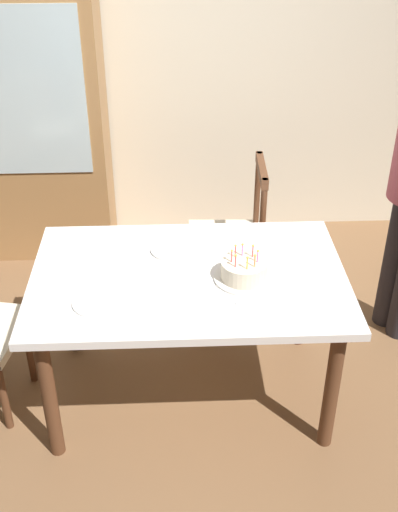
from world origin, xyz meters
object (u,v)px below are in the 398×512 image
object	(u,v)px
plate_far_side	(172,249)
china_cabinet	(21,120)
birthday_cake	(244,271)
plate_near_celebrant	(97,302)
chair_spindle_back	(230,240)
dining_table	(189,290)

from	to	relation	value
plate_far_side	china_cabinet	world-z (taller)	china_cabinet
birthday_cake	plate_near_celebrant	world-z (taller)	birthday_cake
birthday_cake	china_cabinet	xyz separation A→B (m)	(-1.31, 1.61, 0.15)
chair_spindle_back	china_cabinet	distance (m)	1.61
birthday_cake	plate_far_side	xyz separation A→B (m)	(-0.33, 0.27, -0.04)
dining_table	plate_far_side	size ratio (longest dim) A/B	6.80
plate_near_celebrant	chair_spindle_back	xyz separation A→B (m)	(0.68, 1.01, -0.30)
dining_table	plate_near_celebrant	distance (m)	0.48
dining_table	plate_near_celebrant	world-z (taller)	plate_near_celebrant
dining_table	birthday_cake	xyz separation A→B (m)	(0.26, -0.05, 0.14)
dining_table	plate_far_side	bearing A→B (deg)	109.11
birthday_cake	dining_table	bearing A→B (deg)	167.99
plate_near_celebrant	plate_far_side	world-z (taller)	same
china_cabinet	birthday_cake	bearing A→B (deg)	-50.91
birthday_cake	china_cabinet	bearing A→B (deg)	129.09
birthday_cake	plate_near_celebrant	distance (m)	0.69
dining_table	china_cabinet	size ratio (longest dim) A/B	0.79
chair_spindle_back	dining_table	bearing A→B (deg)	-108.87
birthday_cake	chair_spindle_back	size ratio (longest dim) A/B	0.29
birthday_cake	chair_spindle_back	bearing A→B (deg)	88.94
plate_near_celebrant	plate_far_side	size ratio (longest dim) A/B	1.00
birthday_cake	plate_far_side	size ratio (longest dim) A/B	1.27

